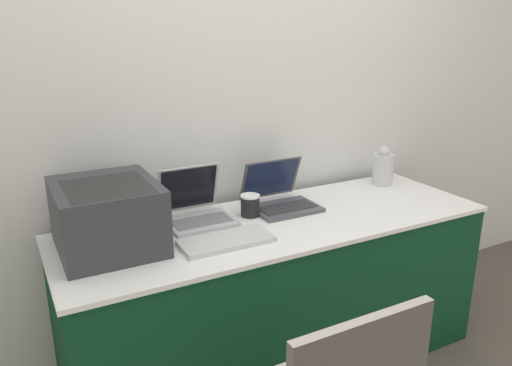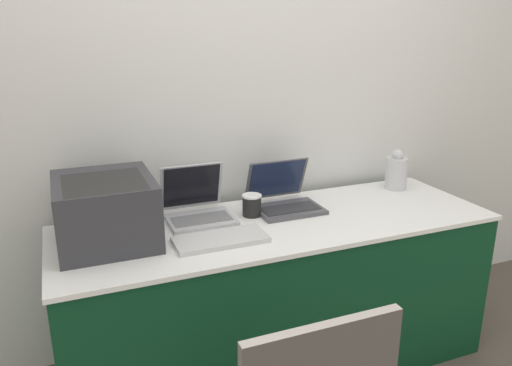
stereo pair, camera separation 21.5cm
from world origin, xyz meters
name	(u,v)px [view 2 (the right image)]	position (x,y,z in m)	size (l,w,h in m)	color
wall_back	(245,83)	(0.00, 0.72, 1.30)	(8.00, 0.05, 2.60)	silver
table	(278,294)	(0.00, 0.32, 0.37)	(1.95, 0.65, 0.74)	#0C381E
printer	(105,208)	(-0.73, 0.38, 0.88)	(0.38, 0.42, 0.26)	#333338
laptop_left	(197,207)	(-0.32, 0.49, 0.79)	(0.29, 0.29, 0.23)	#B7B7BC
laptop_right	(284,198)	(0.09, 0.46, 0.78)	(0.30, 0.30, 0.22)	#4C4C51
external_keyboard	(220,239)	(-0.31, 0.20, 0.75)	(0.37, 0.17, 0.02)	silver
coffee_cup	(252,205)	(-0.09, 0.43, 0.79)	(0.09, 0.09, 0.10)	black
metal_pitcher	(396,171)	(0.77, 0.51, 0.83)	(0.11, 0.11, 0.21)	silver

